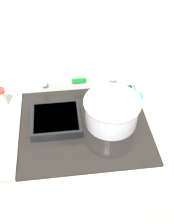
# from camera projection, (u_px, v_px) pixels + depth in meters

# --- Properties ---
(kitchen_wall) EXTENTS (8.00, 0.05, 2.50)m
(kitchen_wall) POSITION_uv_depth(u_px,v_px,m) (77.00, 39.00, 1.56)
(kitchen_wall) COLOR silver
(kitchen_wall) RESTS_ON ground_plane
(stove_range) EXTENTS (0.74, 0.71, 0.93)m
(stove_range) POSITION_uv_depth(u_px,v_px,m) (84.00, 166.00, 1.86)
(stove_range) COLOR silver
(stove_range) RESTS_ON ground_plane
(control_panel) EXTENTS (0.74, 0.07, 0.14)m
(control_panel) POSITION_uv_depth(u_px,v_px,m) (79.00, 78.00, 1.69)
(control_panel) COLOR silver
(control_panel) RESTS_ON stove_range
(mixing_bowl) EXTENTS (0.32, 0.32, 0.16)m
(mixing_bowl) POSITION_uv_depth(u_px,v_px,m) (112.00, 110.00, 1.46)
(mixing_bowl) COLOR silver
(mixing_bowl) RESTS_ON stove_range
(casserole_dish) EXTENTS (0.28, 0.26, 0.05)m
(casserole_dish) POSITION_uv_depth(u_px,v_px,m) (56.00, 119.00, 1.49)
(casserole_dish) COLOR black
(casserole_dish) RESTS_ON stove_range
(ladle) EXTENTS (0.07, 0.28, 0.07)m
(ladle) POSITION_uv_depth(u_px,v_px,m) (137.00, 95.00, 1.64)
(ladle) COLOR teal
(ladle) RESTS_ON stove_range
(spice_jar_red_cap) EXTENTS (0.06, 0.06, 0.12)m
(spice_jar_red_cap) POSITION_uv_depth(u_px,v_px,m) (1.00, 98.00, 1.56)
(spice_jar_red_cap) COLOR beige
(spice_jar_red_cap) RESTS_ON side_counter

